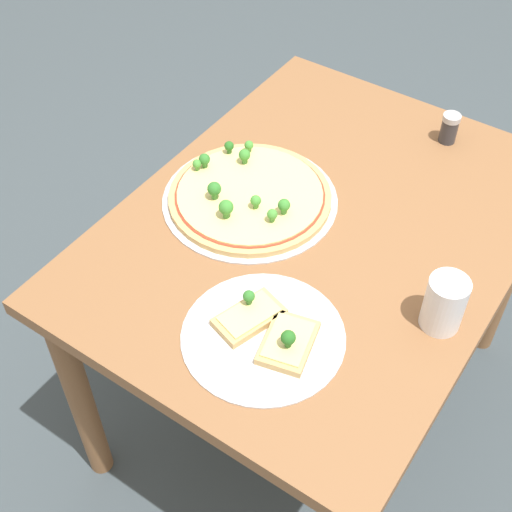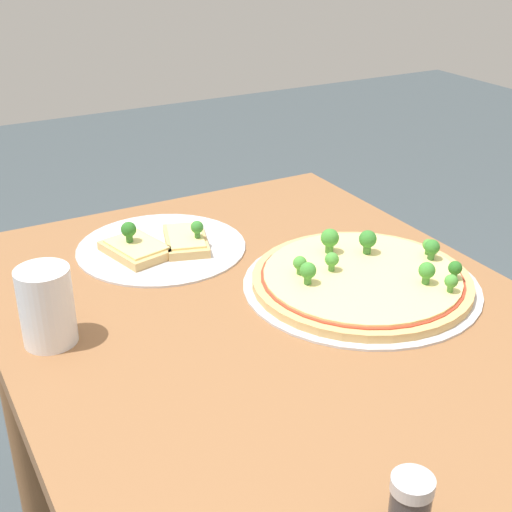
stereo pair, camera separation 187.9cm
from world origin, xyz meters
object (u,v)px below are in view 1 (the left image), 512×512
Objects in this scene: pizza_tray_slice at (267,333)px; drinking_cup at (444,303)px; pizza_tray_whole at (249,196)px; condiment_shaker at (449,128)px; dining_table at (318,255)px.

pizza_tray_slice is 2.66× the size of drinking_cup.
drinking_cup reaches higher than pizza_tray_whole.
condiment_shaker reaches higher than pizza_tray_slice.
drinking_cup is at bearing -108.06° from dining_table.
drinking_cup reaches higher than condiment_shaker.
dining_table is 0.46m from condiment_shaker.
condiment_shaker is (0.74, -0.04, 0.03)m from pizza_tray_slice.
pizza_tray_slice is at bearing 129.50° from drinking_cup.
pizza_tray_slice is (-0.32, -0.07, 0.11)m from dining_table.
pizza_tray_whole is 0.53m from condiment_shaker.
pizza_tray_slice is 0.34m from drinking_cup.
dining_table is 3.48× the size of pizza_tray_slice.
pizza_tray_whole is 5.20× the size of condiment_shaker.
pizza_tray_whole is at bearing 80.79° from drinking_cup.
condiment_shaker is (0.45, -0.28, 0.03)m from pizza_tray_whole.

